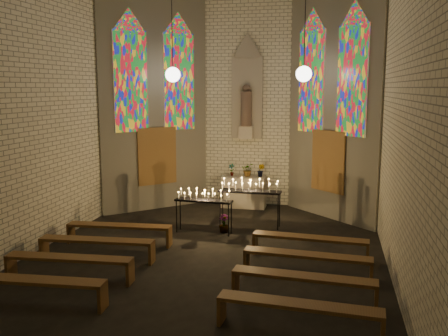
{
  "coord_description": "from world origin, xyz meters",
  "views": [
    {
      "loc": [
        2.75,
        -10.08,
        3.83
      ],
      "look_at": [
        0.27,
        1.24,
        1.95
      ],
      "focal_mm": 40.0,
      "sensor_mm": 36.0,
      "label": 1
    }
  ],
  "objects_px": {
    "aisle_flower_pot": "(224,224)",
    "votive_stand_right": "(250,188)",
    "altar": "(244,192)",
    "votive_stand_left": "(204,197)"
  },
  "relations": [
    {
      "from": "aisle_flower_pot",
      "to": "votive_stand_left",
      "type": "bearing_deg",
      "value": -164.41
    },
    {
      "from": "aisle_flower_pot",
      "to": "votive_stand_right",
      "type": "height_order",
      "value": "votive_stand_right"
    },
    {
      "from": "votive_stand_left",
      "to": "altar",
      "type": "bearing_deg",
      "value": 83.68
    },
    {
      "from": "votive_stand_left",
      "to": "votive_stand_right",
      "type": "distance_m",
      "value": 1.41
    },
    {
      "from": "aisle_flower_pot",
      "to": "votive_stand_left",
      "type": "relative_size",
      "value": 0.31
    },
    {
      "from": "altar",
      "to": "aisle_flower_pot",
      "type": "xyz_separation_m",
      "value": [
        -0.01,
        -2.96,
        -0.26
      ]
    },
    {
      "from": "altar",
      "to": "votive_stand_right",
      "type": "distance_m",
      "value": 2.36
    },
    {
      "from": "aisle_flower_pot",
      "to": "votive_stand_right",
      "type": "xyz_separation_m",
      "value": [
        0.57,
        0.74,
        0.85
      ]
    },
    {
      "from": "altar",
      "to": "votive_stand_right",
      "type": "bearing_deg",
      "value": -75.88
    },
    {
      "from": "aisle_flower_pot",
      "to": "votive_stand_right",
      "type": "distance_m",
      "value": 1.26
    }
  ]
}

